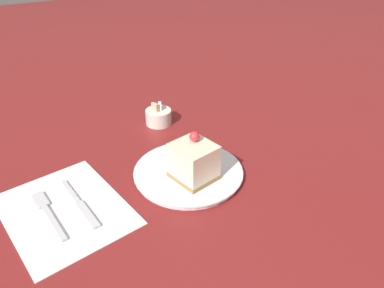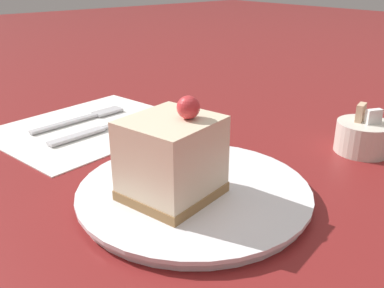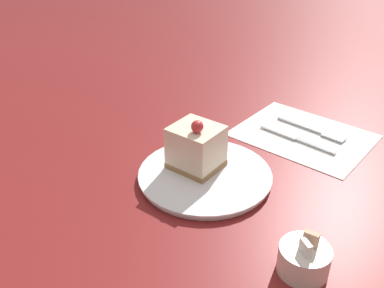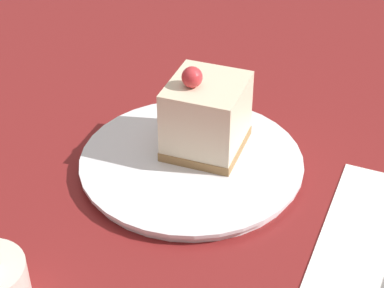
{
  "view_description": "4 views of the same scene",
  "coord_description": "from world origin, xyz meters",
  "px_view_note": "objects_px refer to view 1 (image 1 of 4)",
  "views": [
    {
      "loc": [
        -0.32,
        -0.6,
        0.48
      ],
      "look_at": [
        0.01,
        -0.02,
        0.07
      ],
      "focal_mm": 35.0,
      "sensor_mm": 36.0,
      "label": 1
    },
    {
      "loc": [
        0.28,
        -0.28,
        0.22
      ],
      "look_at": [
        -0.0,
        -0.04,
        0.06
      ],
      "focal_mm": 40.0,
      "sensor_mm": 36.0,
      "label": 2
    },
    {
      "loc": [
        0.41,
        0.42,
        0.43
      ],
      "look_at": [
        0.01,
        -0.05,
        0.07
      ],
      "focal_mm": 40.0,
      "sensor_mm": 36.0,
      "label": 3
    },
    {
      "loc": [
        -0.29,
        0.42,
        0.41
      ],
      "look_at": [
        -0.02,
        -0.02,
        0.04
      ],
      "focal_mm": 60.0,
      "sensor_mm": 36.0,
      "label": 4
    }
  ],
  "objects_px": {
    "plate": "(188,172)",
    "cake_slice": "(194,161)",
    "sugar_bowl": "(158,117)",
    "fork": "(47,211)",
    "knife": "(82,207)"
  },
  "relations": [
    {
      "from": "plate",
      "to": "cake_slice",
      "type": "height_order",
      "value": "cake_slice"
    },
    {
      "from": "plate",
      "to": "sugar_bowl",
      "type": "xyz_separation_m",
      "value": [
        0.04,
        0.24,
        0.01
      ]
    },
    {
      "from": "cake_slice",
      "to": "sugar_bowl",
      "type": "relative_size",
      "value": 1.45
    },
    {
      "from": "plate",
      "to": "fork",
      "type": "relative_size",
      "value": 1.51
    },
    {
      "from": "cake_slice",
      "to": "knife",
      "type": "relative_size",
      "value": 0.59
    },
    {
      "from": "cake_slice",
      "to": "knife",
      "type": "height_order",
      "value": "cake_slice"
    },
    {
      "from": "cake_slice",
      "to": "fork",
      "type": "relative_size",
      "value": 0.64
    },
    {
      "from": "cake_slice",
      "to": "fork",
      "type": "bearing_deg",
      "value": 157.32
    },
    {
      "from": "fork",
      "to": "plate",
      "type": "bearing_deg",
      "value": -12.41
    },
    {
      "from": "sugar_bowl",
      "to": "plate",
      "type": "bearing_deg",
      "value": -100.27
    },
    {
      "from": "plate",
      "to": "fork",
      "type": "xyz_separation_m",
      "value": [
        -0.29,
        0.03,
        -0.0
      ]
    },
    {
      "from": "plate",
      "to": "sugar_bowl",
      "type": "height_order",
      "value": "sugar_bowl"
    },
    {
      "from": "plate",
      "to": "knife",
      "type": "height_order",
      "value": "plate"
    },
    {
      "from": "fork",
      "to": "knife",
      "type": "distance_m",
      "value": 0.06
    },
    {
      "from": "plate",
      "to": "sugar_bowl",
      "type": "bearing_deg",
      "value": 79.73
    }
  ]
}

